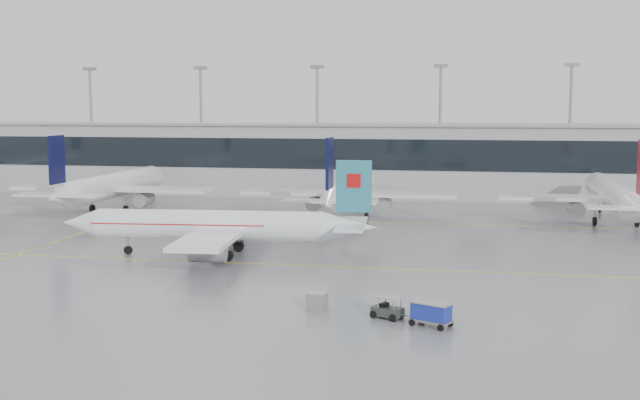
% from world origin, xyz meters
% --- Properties ---
extents(ground, '(320.00, 320.00, 0.00)m').
position_xyz_m(ground, '(0.00, 0.00, 0.00)').
color(ground, gray).
rests_on(ground, ground).
extents(taxi_line_main, '(120.00, 0.25, 0.01)m').
position_xyz_m(taxi_line_main, '(0.00, 0.00, 0.01)').
color(taxi_line_main, yellow).
rests_on(taxi_line_main, ground).
extents(taxi_line_north, '(120.00, 0.25, 0.01)m').
position_xyz_m(taxi_line_north, '(0.00, 30.00, 0.01)').
color(taxi_line_north, yellow).
rests_on(taxi_line_north, ground).
extents(taxi_line_cross, '(0.25, 60.00, 0.01)m').
position_xyz_m(taxi_line_cross, '(-30.00, 15.00, 0.01)').
color(taxi_line_cross, yellow).
rests_on(taxi_line_cross, ground).
extents(terminal, '(180.00, 15.00, 12.00)m').
position_xyz_m(terminal, '(0.00, 62.00, 6.00)').
color(terminal, '#A0A0A4').
rests_on(terminal, ground).
extents(terminal_glass, '(180.00, 0.20, 5.00)m').
position_xyz_m(terminal_glass, '(0.00, 54.45, 7.50)').
color(terminal_glass, black).
rests_on(terminal_glass, ground).
extents(terminal_roof, '(182.00, 16.00, 0.40)m').
position_xyz_m(terminal_roof, '(0.00, 62.00, 12.20)').
color(terminal_roof, gray).
rests_on(terminal_roof, ground).
extents(light_masts, '(156.40, 1.00, 22.60)m').
position_xyz_m(light_masts, '(0.00, 68.00, 13.34)').
color(light_masts, gray).
rests_on(light_masts, ground).
extents(air_canada_jet, '(33.13, 25.66, 10.02)m').
position_xyz_m(air_canada_jet, '(-8.62, 3.16, 3.13)').
color(air_canada_jet, white).
rests_on(air_canada_jet, ground).
extents(parked_jet_b, '(29.64, 36.96, 11.72)m').
position_xyz_m(parked_jet_b, '(-35.00, 33.69, 3.71)').
color(parked_jet_b, silver).
rests_on(parked_jet_b, ground).
extents(parked_jet_c, '(29.64, 36.96, 11.72)m').
position_xyz_m(parked_jet_c, '(-0.00, 33.69, 3.71)').
color(parked_jet_c, silver).
rests_on(parked_jet_c, ground).
extents(parked_jet_d, '(29.64, 36.96, 11.72)m').
position_xyz_m(parked_jet_d, '(35.00, 33.69, 3.71)').
color(parked_jet_d, silver).
rests_on(parked_jet_d, ground).
extents(baggage_tug, '(3.32, 2.21, 1.62)m').
position_xyz_m(baggage_tug, '(10.62, -17.86, 0.57)').
color(baggage_tug, '#2F322C').
rests_on(baggage_tug, ground).
extents(baggage_cart, '(3.22, 2.63, 1.75)m').
position_xyz_m(baggage_cart, '(13.87, -19.41, 1.03)').
color(baggage_cart, gray).
rests_on(baggage_cart, ground).
extents(gse_unit, '(1.56, 1.48, 1.35)m').
position_xyz_m(gse_unit, '(5.14, -16.58, 0.68)').
color(gse_unit, gray).
rests_on(gse_unit, ground).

